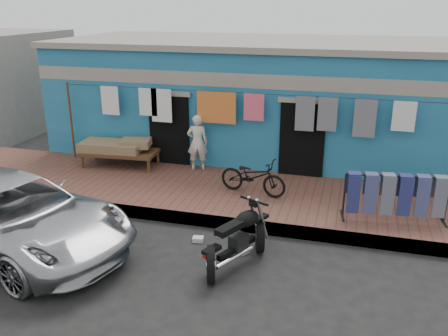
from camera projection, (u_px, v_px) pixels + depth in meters
ground at (193, 266)px, 8.31m from camera, size 80.00×80.00×0.00m
sidewalk at (236, 196)px, 10.99m from camera, size 28.00×3.00×0.25m
curb at (218, 222)px, 9.68m from camera, size 28.00×0.10×0.25m
building at (269, 98)px, 14.10m from camera, size 12.20×5.20×3.36m
clothesline at (245, 113)px, 11.59m from camera, size 10.06×0.06×2.10m
car at (14, 214)px, 8.71m from camera, size 5.36×3.51×1.39m
seated_person at (197, 142)px, 12.14m from camera, size 0.59×0.47×1.45m
bicycle at (253, 172)px, 10.65m from camera, size 1.64×0.86×1.01m
motorcycle at (237, 237)px, 8.17m from camera, size 1.88×2.14×1.09m
charpoy at (120, 153)px, 12.54m from camera, size 2.23×1.33×0.70m
jeans_rack at (395, 197)px, 9.35m from camera, size 2.18×0.97×0.99m
litter_a at (198, 239)px, 9.16m from camera, size 0.23×0.19×0.09m
litter_b at (220, 235)px, 9.35m from camera, size 0.14×0.17×0.07m
litter_c at (244, 251)px, 8.73m from camera, size 0.23×0.24×0.08m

